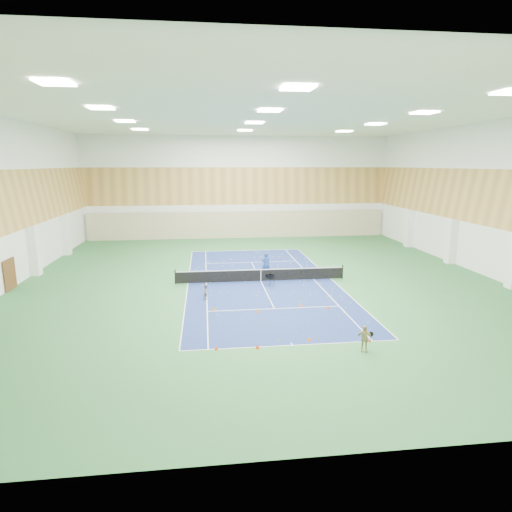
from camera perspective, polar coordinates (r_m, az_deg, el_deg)
The scene contains 21 objects.
ground at distance 32.58m, azimuth 0.64°, elevation -3.38°, with size 40.00×40.00×0.00m, color #2B6433.
room_shell at distance 31.51m, azimuth 0.67°, elevation 7.20°, with size 36.00×40.00×12.00m, color white, non-canonical shape.
wood_cladding at distance 31.40m, azimuth 0.68°, elevation 10.83°, with size 36.00×40.00×8.00m, color tan, non-canonical shape.
ceiling_light_grid at distance 31.55m, azimuth 0.70°, elevation 17.97°, with size 21.40×25.40×0.06m, color white, non-canonical shape.
court_surface at distance 32.58m, azimuth 0.64°, elevation -3.37°, with size 10.97×23.77×0.01m, color navy.
tennis_balls_scatter at distance 32.56m, azimuth 0.65°, elevation -3.30°, with size 10.57×22.77×0.07m, color yellow, non-canonical shape.
tennis_net at distance 32.43m, azimuth 0.65°, elevation -2.44°, with size 12.80×0.10×1.10m, color black, non-canonical shape.
back_curtain at distance 51.53m, azimuth -2.23°, elevation 4.20°, with size 35.40×0.16×3.20m, color #C6B793.
door_left_b at distance 34.88m, azimuth -29.99°, elevation -2.13°, with size 0.08×1.80×2.20m, color #593319.
coach at distance 33.93m, azimuth 1.31°, elevation -1.09°, with size 0.69×0.45×1.90m, color navy.
child_court at distance 28.30m, azimuth -6.64°, elevation -4.80°, with size 0.50×0.39×1.02m, color gray.
child_apron at distance 21.22m, azimuth 14.25°, elevation -10.61°, with size 0.76×0.32×1.29m, color #9E8F5A.
ball_cart at distance 31.33m, azimuth 1.88°, elevation -3.21°, with size 0.49×0.49×0.85m, color black, non-canonical shape.
cone_svc_a at distance 26.35m, azimuth -5.65°, elevation -6.96°, with size 0.22×0.22×0.24m, color orange.
cone_svc_b at distance 25.80m, azimuth 0.31°, elevation -7.31°, with size 0.22×0.22×0.25m, color #DF5E0B.
cone_svc_c at distance 27.00m, azimuth 5.94°, elevation -6.52°, with size 0.20×0.20×0.22m, color orange.
cone_svc_d at distance 26.84m, azimuth 9.59°, elevation -6.74°, with size 0.20×0.20×0.22m, color #F1430C.
cone_base_a at distance 21.04m, azimuth -5.30°, elevation -12.08°, with size 0.19×0.19×0.21m, color #E83F0C.
cone_base_b at distance 21.07m, azimuth 0.22°, elevation -11.95°, with size 0.21×0.21×0.24m, color #F13D0C.
cone_base_c at distance 22.08m, azimuth 7.09°, elevation -10.86°, with size 0.22×0.22×0.25m, color orange.
cone_base_d at distance 22.55m, azimuth 14.89°, elevation -10.76°, with size 0.18×0.18×0.19m, color #E5570C.
Camera 1 is at (-4.12, -31.12, 8.72)m, focal length 30.00 mm.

